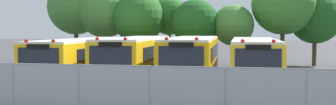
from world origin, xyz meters
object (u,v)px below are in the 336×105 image
(school_bus_3, at_px, (254,58))
(traffic_cone, at_px, (47,99))
(tree_6, at_px, (282,3))
(tree_3, at_px, (171,17))
(tree_7, at_px, (314,18))
(tree_5, at_px, (232,25))
(tree_2, at_px, (138,17))
(school_bus_0, at_px, (85,56))
(tree_0, at_px, (74,8))
(school_bus_2, at_px, (192,57))
(tree_4, at_px, (196,22))
(tree_1, at_px, (106,11))
(school_bus_1, at_px, (136,56))

(school_bus_3, relative_size, traffic_cone, 16.49)
(tree_6, distance_m, traffic_cone, 21.53)
(tree_6, bearing_deg, tree_3, 171.22)
(tree_7, bearing_deg, tree_5, -165.88)
(tree_2, xyz_separation_m, tree_6, (11.67, 0.12, 0.99))
(tree_2, distance_m, tree_7, 14.35)
(school_bus_0, height_order, tree_0, tree_0)
(tree_6, bearing_deg, school_bus_3, -105.01)
(tree_3, relative_size, tree_6, 0.77)
(tree_7, bearing_deg, school_bus_2, -128.97)
(tree_2, height_order, tree_6, tree_6)
(traffic_cone, bearing_deg, tree_7, 56.07)
(school_bus_2, relative_size, tree_6, 1.36)
(school_bus_3, xyz_separation_m, tree_4, (-4.29, 8.33, 2.18))
(tree_4, distance_m, traffic_cone, 18.18)
(tree_3, xyz_separation_m, tree_4, (2.36, -2.15, -0.46))
(tree_4, xyz_separation_m, traffic_cone, (-3.67, -17.52, -3.18))
(tree_0, bearing_deg, tree_2, -11.13)
(tree_0, xyz_separation_m, tree_4, (11.17, -1.86, -1.35))
(tree_4, bearing_deg, school_bus_0, -124.62)
(school_bus_0, xyz_separation_m, tree_4, (5.87, 8.50, 2.19))
(school_bus_2, distance_m, tree_2, 11.29)
(tree_0, bearing_deg, tree_1, -6.71)
(tree_0, relative_size, tree_7, 1.25)
(tree_1, bearing_deg, school_bus_3, -38.48)
(tree_5, bearing_deg, tree_3, 159.74)
(school_bus_3, height_order, tree_1, tree_1)
(tree_6, distance_m, tree_7, 3.08)
(tree_7, distance_m, traffic_cone, 23.59)
(school_bus_1, relative_size, school_bus_2, 1.02)
(school_bus_1, xyz_separation_m, tree_6, (9.28, 9.49, 3.61))
(tree_6, bearing_deg, tree_5, -172.00)
(school_bus_3, relative_size, tree_7, 1.90)
(tree_5, bearing_deg, tree_2, 176.96)
(tree_3, xyz_separation_m, tree_6, (9.08, -1.40, 1.00))
(school_bus_0, relative_size, tree_3, 2.04)
(tree_5, bearing_deg, tree_7, 14.12)
(tree_7, relative_size, traffic_cone, 8.66)
(school_bus_1, height_order, tree_4, tree_4)
(school_bus_0, height_order, tree_3, tree_3)
(traffic_cone, bearing_deg, school_bus_3, 49.11)
(school_bus_2, xyz_separation_m, school_bus_3, (3.49, 0.41, -0.03))
(tree_3, bearing_deg, tree_4, -42.41)
(tree_1, bearing_deg, tree_3, 6.64)
(tree_2, bearing_deg, school_bus_1, -75.71)
(tree_2, bearing_deg, tree_7, 4.83)
(school_bus_2, xyz_separation_m, tree_5, (2.10, 8.95, 1.89))
(school_bus_0, relative_size, school_bus_2, 1.16)
(school_bus_2, relative_size, tree_5, 2.05)
(school_bus_0, distance_m, tree_1, 10.73)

